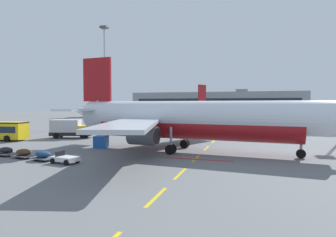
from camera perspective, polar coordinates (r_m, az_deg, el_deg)
name	(u,v)px	position (r m, az deg, el deg)	size (l,w,h in m)	color
apron_paint_markings	(215,140)	(46.63, 9.29, -4.31)	(8.00, 96.99, 0.01)	yellow
airliner_foreground	(189,119)	(34.99, 4.29, -0.16)	(34.82, 34.48, 12.20)	silver
airliner_mid_left	(222,109)	(114.51, 10.73, 1.96)	(33.46, 35.12, 12.76)	silver
airliner_far_center	(100,109)	(126.89, -13.42, 1.83)	(26.51, 28.67, 11.50)	silver
fuel_service_truck	(70,128)	(51.90, -18.93, -1.88)	(7.40, 4.33, 3.14)	black
baggage_train	(33,154)	(33.36, -25.33, -6.48)	(11.67, 3.57, 1.14)	silver
uld_cargo_container	(101,142)	(38.95, -13.22, -4.58)	(1.76, 1.73, 1.60)	#194C9E
apron_light_mast_near	(105,65)	(76.93, -12.56, 10.41)	(1.80, 1.80, 25.85)	slate
terminal_satellite	(216,104)	(154.17, 9.63, 2.89)	(87.47, 20.88, 13.65)	gray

